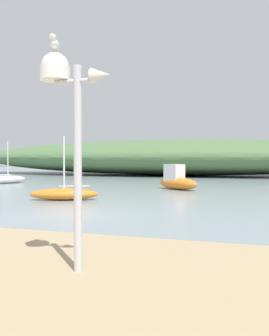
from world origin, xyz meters
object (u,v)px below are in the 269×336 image
(seagull_on_radar, at_px, (54,43))
(sailboat_far_left, at_px, (64,194))
(sailboat_outer_mooring, at_px, (8,179))
(motorboat_near_shore, at_px, (177,180))
(mast_structure, at_px, (65,95))

(seagull_on_radar, bearing_deg, sailboat_far_left, 117.97)
(sailboat_outer_mooring, distance_m, sailboat_far_left, 13.05)
(seagull_on_radar, xyz_separation_m, sailboat_far_left, (-5.26, 9.91, -3.29))
(motorboat_near_shore, distance_m, sailboat_far_left, 8.09)
(mast_structure, relative_size, motorboat_near_shore, 1.04)
(mast_structure, relative_size, sailboat_outer_mooring, 1.01)
(sailboat_far_left, bearing_deg, motorboat_near_shore, 62.63)
(mast_structure, bearing_deg, sailboat_far_left, 118.70)
(motorboat_near_shore, height_order, sailboat_outer_mooring, sailboat_outer_mooring)
(seagull_on_radar, height_order, sailboat_far_left, seagull_on_radar)
(mast_structure, bearing_deg, motorboat_near_shore, 95.69)
(mast_structure, xyz_separation_m, motorboat_near_shore, (-1.70, 17.08, -2.26))
(seagull_on_radar, relative_size, sailboat_outer_mooring, 0.11)
(seagull_on_radar, distance_m, sailboat_outer_mooring, 24.15)
(motorboat_near_shore, xyz_separation_m, sailboat_far_left, (-3.72, -7.18, -0.27))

